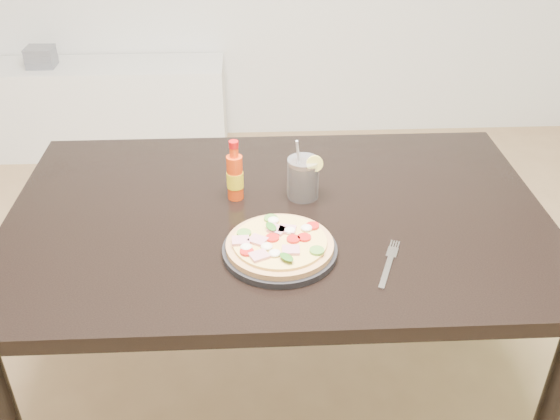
{
  "coord_description": "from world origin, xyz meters",
  "views": [
    {
      "loc": [
        0.05,
        -1.2,
        1.62
      ],
      "look_at": [
        0.11,
        0.05,
        0.83
      ],
      "focal_mm": 40.0,
      "sensor_mm": 36.0,
      "label": 1
    }
  ],
  "objects_px": {
    "pizza": "(279,243)",
    "fork": "(389,262)",
    "cola_cup": "(303,179)",
    "plate": "(280,250)",
    "media_console": "(99,108)",
    "hot_sauce_bottle": "(235,176)",
    "dining_table": "(278,238)"
  },
  "relations": [
    {
      "from": "hot_sauce_bottle",
      "to": "media_console",
      "type": "relative_size",
      "value": 0.12
    },
    {
      "from": "plate",
      "to": "hot_sauce_bottle",
      "type": "relative_size",
      "value": 1.61
    },
    {
      "from": "pizza",
      "to": "fork",
      "type": "relative_size",
      "value": 1.39
    },
    {
      "from": "dining_table",
      "to": "fork",
      "type": "height_order",
      "value": "fork"
    },
    {
      "from": "plate",
      "to": "cola_cup",
      "type": "distance_m",
      "value": 0.27
    },
    {
      "from": "fork",
      "to": "cola_cup",
      "type": "bearing_deg",
      "value": 140.76
    },
    {
      "from": "cola_cup",
      "to": "pizza",
      "type": "bearing_deg",
      "value": -106.36
    },
    {
      "from": "cola_cup",
      "to": "fork",
      "type": "bearing_deg",
      "value": -60.44
    },
    {
      "from": "pizza",
      "to": "fork",
      "type": "distance_m",
      "value": 0.26
    },
    {
      "from": "dining_table",
      "to": "media_console",
      "type": "height_order",
      "value": "dining_table"
    },
    {
      "from": "pizza",
      "to": "hot_sauce_bottle",
      "type": "relative_size",
      "value": 1.5
    },
    {
      "from": "dining_table",
      "to": "fork",
      "type": "xyz_separation_m",
      "value": [
        0.25,
        -0.23,
        0.09
      ]
    },
    {
      "from": "plate",
      "to": "fork",
      "type": "relative_size",
      "value": 1.49
    },
    {
      "from": "plate",
      "to": "pizza",
      "type": "distance_m",
      "value": 0.02
    },
    {
      "from": "media_console",
      "to": "plate",
      "type": "bearing_deg",
      "value": -66.43
    },
    {
      "from": "hot_sauce_bottle",
      "to": "plate",
      "type": "bearing_deg",
      "value": -67.63
    },
    {
      "from": "plate",
      "to": "media_console",
      "type": "height_order",
      "value": "plate"
    },
    {
      "from": "cola_cup",
      "to": "media_console",
      "type": "height_order",
      "value": "cola_cup"
    },
    {
      "from": "pizza",
      "to": "cola_cup",
      "type": "distance_m",
      "value": 0.27
    },
    {
      "from": "plate",
      "to": "media_console",
      "type": "relative_size",
      "value": 0.19
    },
    {
      "from": "pizza",
      "to": "plate",
      "type": "bearing_deg",
      "value": -19.22
    },
    {
      "from": "cola_cup",
      "to": "dining_table",
      "type": "bearing_deg",
      "value": -133.71
    },
    {
      "from": "media_console",
      "to": "dining_table",
      "type": "bearing_deg",
      "value": -64.35
    },
    {
      "from": "hot_sauce_bottle",
      "to": "media_console",
      "type": "height_order",
      "value": "hot_sauce_bottle"
    },
    {
      "from": "hot_sauce_bottle",
      "to": "media_console",
      "type": "xyz_separation_m",
      "value": [
        -0.8,
        1.83,
        -0.57
      ]
    },
    {
      "from": "dining_table",
      "to": "media_console",
      "type": "bearing_deg",
      "value": 115.65
    },
    {
      "from": "plate",
      "to": "hot_sauce_bottle",
      "type": "bearing_deg",
      "value": 112.37
    },
    {
      "from": "plate",
      "to": "pizza",
      "type": "bearing_deg",
      "value": 160.78
    },
    {
      "from": "pizza",
      "to": "fork",
      "type": "bearing_deg",
      "value": -11.61
    },
    {
      "from": "hot_sauce_bottle",
      "to": "fork",
      "type": "xyz_separation_m",
      "value": [
        0.36,
        -0.31,
        -0.06
      ]
    },
    {
      "from": "hot_sauce_bottle",
      "to": "media_console",
      "type": "bearing_deg",
      "value": 113.74
    },
    {
      "from": "pizza",
      "to": "hot_sauce_bottle",
      "type": "bearing_deg",
      "value": 112.19
    }
  ]
}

